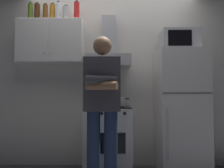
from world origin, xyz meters
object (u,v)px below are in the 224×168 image
(person_standing, at_px, (102,106))
(stove_oven, at_px, (108,139))
(bottle_rum_dark, at_px, (37,13))
(bottle_vodka_clear, at_px, (58,12))
(bottle_canister_steel, at_px, (66,14))
(microwave, at_px, (179,41))
(cooking_pot, at_px, (118,102))
(bottle_soda_red, at_px, (77,12))
(range_hood, at_px, (109,53))
(upper_cabinet, at_px, (52,43))
(bottle_liquor_amber, at_px, (52,13))
(bottle_olive_oil, at_px, (30,12))
(refrigerator, at_px, (180,111))
(bottle_beer_brown, at_px, (45,13))

(person_standing, bearing_deg, stove_oven, 85.28)
(bottle_rum_dark, height_order, bottle_vodka_clear, bottle_vodka_clear)
(bottle_canister_steel, bearing_deg, stove_oven, -8.81)
(microwave, bearing_deg, bottle_rum_dark, 176.96)
(cooking_pot, xyz_separation_m, bottle_soda_red, (-0.58, 0.23, 1.26))
(stove_oven, height_order, bottle_rum_dark, bottle_rum_dark)
(range_hood, bearing_deg, upper_cabinet, -179.91)
(bottle_canister_steel, distance_m, bottle_liquor_amber, 0.21)
(range_hood, bearing_deg, cooking_pot, -62.12)
(person_standing, bearing_deg, bottle_olive_oil, 145.87)
(refrigerator, distance_m, bottle_liquor_amber, 2.23)
(upper_cabinet, relative_size, person_standing, 0.55)
(person_standing, height_order, bottle_soda_red, bottle_soda_red)
(person_standing, bearing_deg, range_hood, 86.09)
(stove_oven, height_order, bottle_soda_red, bottle_soda_red)
(person_standing, height_order, bottle_canister_steel, bottle_canister_steel)
(upper_cabinet, xyz_separation_m, range_hood, (0.80, 0.00, -0.15))
(person_standing, relative_size, bottle_rum_dark, 6.08)
(cooking_pot, height_order, bottle_rum_dark, bottle_rum_dark)
(bottle_canister_steel, height_order, bottle_soda_red, bottle_soda_red)
(person_standing, bearing_deg, bottle_beer_brown, 139.95)
(microwave, distance_m, cooking_pot, 1.16)
(microwave, height_order, bottle_soda_red, bottle_soda_red)
(refrigerator, height_order, bottle_beer_brown, bottle_beer_brown)
(stove_oven, distance_m, bottle_beer_brown, 1.95)
(microwave, xyz_separation_m, bottle_rum_dark, (-1.96, 0.10, 0.44))
(bottle_beer_brown, relative_size, bottle_vodka_clear, 0.88)
(stove_oven, xyz_separation_m, bottle_olive_oil, (-1.10, 0.11, 1.75))
(bottle_liquor_amber, bearing_deg, refrigerator, -4.36)
(microwave, xyz_separation_m, bottle_olive_oil, (-2.05, 0.09, 0.44))
(bottle_vodka_clear, bearing_deg, microwave, -3.02)
(microwave, distance_m, bottle_soda_red, 1.47)
(range_hood, distance_m, bottle_olive_oil, 1.25)
(stove_oven, bearing_deg, bottle_soda_red, 166.33)
(bottle_soda_red, bearing_deg, refrigerator, -4.44)
(microwave, height_order, cooking_pot, microwave)
(stove_oven, relative_size, bottle_vodka_clear, 3.09)
(microwave, relative_size, bottle_soda_red, 1.67)
(bottle_canister_steel, bearing_deg, bottle_liquor_amber, 168.34)
(bottle_canister_steel, distance_m, bottle_vodka_clear, 0.12)
(upper_cabinet, xyz_separation_m, microwave, (1.75, -0.11, -0.01))
(upper_cabinet, distance_m, microwave, 1.75)
(microwave, relative_size, bottle_beer_brown, 1.92)
(range_hood, xyz_separation_m, microwave, (0.95, -0.11, 0.14))
(upper_cabinet, height_order, bottle_vodka_clear, bottle_vodka_clear)
(bottle_vodka_clear, bearing_deg, refrigerator, -3.65)
(upper_cabinet, relative_size, bottle_liquor_amber, 3.38)
(cooking_pot, relative_size, bottle_vodka_clear, 0.98)
(upper_cabinet, xyz_separation_m, bottle_vodka_clear, (0.09, -0.02, 0.43))
(person_standing, xyz_separation_m, bottle_soda_red, (-0.40, 0.71, 1.29))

